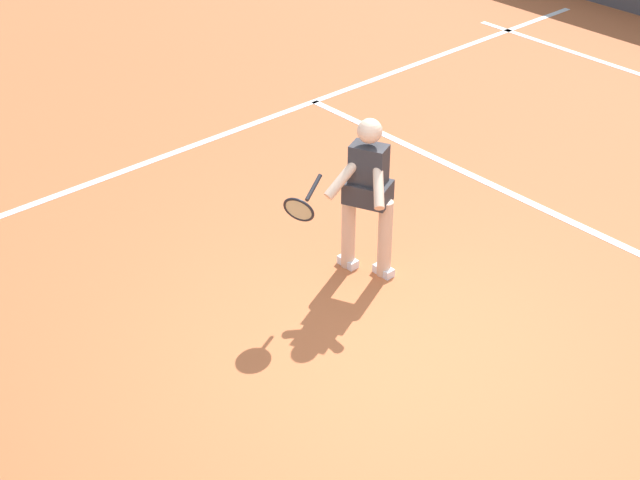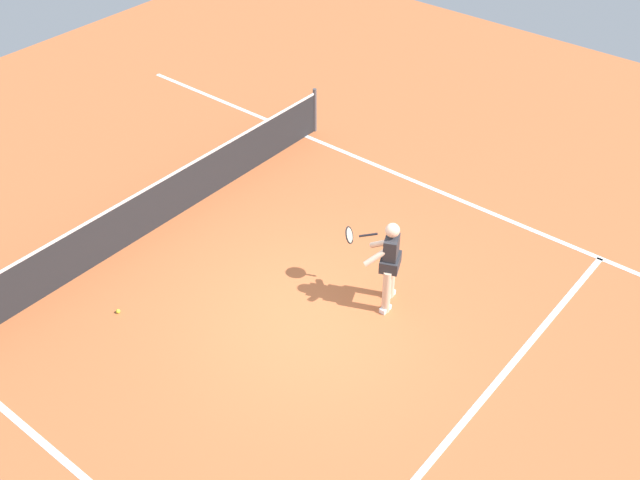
{
  "view_description": "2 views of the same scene",
  "coord_description": "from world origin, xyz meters",
  "views": [
    {
      "loc": [
        -4.29,
        4.51,
        5.02
      ],
      "look_at": [
        0.35,
        0.38,
        1.07
      ],
      "focal_mm": 53.36,
      "sensor_mm": 36.0,
      "label": 1
    },
    {
      "loc": [
        -6.88,
        -5.67,
        8.37
      ],
      "look_at": [
        0.5,
        0.31,
        1.02
      ],
      "focal_mm": 44.09,
      "sensor_mm": 36.0,
      "label": 2
    }
  ],
  "objects": [
    {
      "name": "ground_plane",
      "position": [
        0.0,
        0.0,
        0.0
      ],
      "size": [
        24.1,
        24.1,
        0.0
      ],
      "primitive_type": "plane",
      "color": "#C66638"
    },
    {
      "name": "court_net",
      "position": [
        0.0,
        3.63,
        0.45
      ],
      "size": [
        8.92,
        0.08,
        0.98
      ],
      "color": "#4C4C51",
      "rests_on": "ground"
    },
    {
      "name": "tennis_player",
      "position": [
        0.93,
        -0.68,
        0.85
      ],
      "size": [
        0.67,
        1.12,
        1.55
      ],
      "color": "beige",
      "rests_on": "ground"
    },
    {
      "name": "service_line_marking",
      "position": [
        0.0,
        -2.87,
        0.0
      ],
      "size": [
        8.24,
        0.1,
        0.01
      ],
      "primitive_type": "cube",
      "color": "white",
      "rests_on": "ground"
    },
    {
      "name": "sideline_right_marking",
      "position": [
        4.12,
        0.0,
        0.0
      ],
      "size": [
        0.1,
        16.54,
        0.01
      ],
      "primitive_type": "cube",
      "color": "white",
      "rests_on": "ground"
    },
    {
      "name": "tennis_ball_mid",
      "position": [
        -1.89,
        2.42,
        0.03
      ],
      "size": [
        0.07,
        0.07,
        0.07
      ],
      "primitive_type": "sphere",
      "color": "#D1E533",
      "rests_on": "ground"
    }
  ]
}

